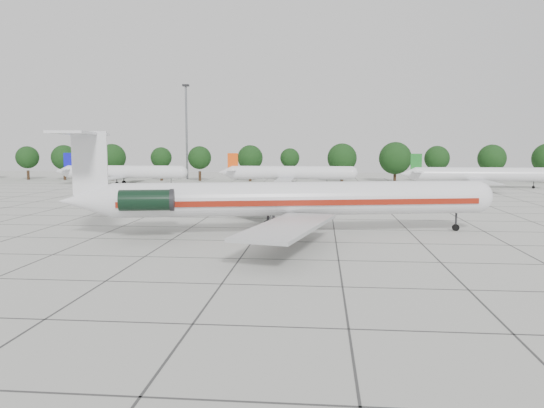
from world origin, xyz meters
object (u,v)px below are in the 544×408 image
Objects in this scene: bg_airliner_d at (479,175)px; floodlight_mast at (186,126)px; bg_airliner_b at (123,172)px; bg_airliner_c at (290,173)px; main_airliner at (277,198)px.

floodlight_mast reaches higher than bg_airliner_d.
bg_airliner_b is 26.30m from floodlight_mast.
floodlight_mast is (-29.48, 21.46, 11.37)m from bg_airliner_c.
bg_airliner_b is at bearing -114.15° from floodlight_mast.
bg_airliner_d is (40.71, -3.35, 0.00)m from bg_airliner_c.
main_airliner is 1.58× the size of bg_airliner_b.
bg_airliner_b is at bearing 110.77° from main_airliner.
main_airliner is 78.21m from bg_airliner_b.
bg_airliner_b and bg_airliner_c have the same top height.
bg_airliner_d is at bearing -19.46° from floodlight_mast.
main_airliner reaches higher than bg_airliner_d.
bg_airliner_c is at bearing -36.05° from floodlight_mast.
floodlight_mast reaches higher than bg_airliner_c.
floodlight_mast reaches higher than main_airliner.
bg_airliner_b is 1.00× the size of bg_airliner_c.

